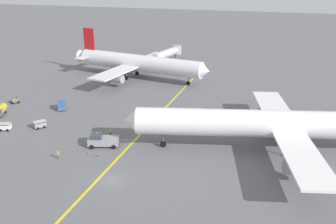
{
  "coord_description": "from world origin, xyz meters",
  "views": [
    {
      "loc": [
        25.75,
        -50.54,
        34.28
      ],
      "look_at": [
        2.54,
        24.85,
        4.0
      ],
      "focal_mm": 39.38,
      "sensor_mm": 36.0,
      "label": 1
    }
  ],
  "objects": [
    {
      "name": "taxiway_stripe",
      "position": [
        -2.44,
        10.0,
        0.0
      ],
      "size": [
        1.97,
        120.0,
        0.01
      ],
      "primitive_type": "cube",
      "rotation": [
        0.0,
        0.0,
        -0.01
      ],
      "color": "yellow",
      "rests_on": "ground"
    },
    {
      "name": "gse_container_dolly_flat",
      "position": [
        -27.94,
        28.27,
        1.17
      ],
      "size": [
        3.64,
        3.88,
        2.15
      ],
      "color": "slate",
      "rests_on": "ground"
    },
    {
      "name": "pushback_tug",
      "position": [
        -7.75,
        11.9,
        1.29
      ],
      "size": [
        9.5,
        4.73,
        3.03
      ],
      "color": "gray",
      "rests_on": "ground"
    },
    {
      "name": "airliner_being_pushed",
      "position": [
        26.26,
        20.36,
        5.71
      ],
      "size": [
        59.56,
        46.01,
        17.39
      ],
      "color": "white",
      "rests_on": "ground"
    },
    {
      "name": "traffic_cone_wingtip_starboard",
      "position": [
        -8.65,
        7.54,
        0.28
      ],
      "size": [
        0.44,
        0.44,
        0.6
      ],
      "color": "orange",
      "rests_on": "ground"
    },
    {
      "name": "jet_bridge",
      "position": [
        -16.15,
        86.7,
        4.17
      ],
      "size": [
        7.01,
        19.34,
        5.95
      ],
      "color": "#B7B7BC",
      "rests_on": "ground"
    },
    {
      "name": "airliner_at_gate_left",
      "position": [
        -19.5,
        62.66,
        5.26
      ],
      "size": [
        50.23,
        43.02,
        15.61
      ],
      "color": "silver",
      "rests_on": "ground"
    },
    {
      "name": "gse_fuel_bowser_stubby",
      "position": [
        -40.44,
        20.24,
        1.33
      ],
      "size": [
        3.71,
        5.24,
        2.4
      ],
      "color": "gold",
      "rests_on": "ground"
    },
    {
      "name": "ground_crew_marshaller_foreground",
      "position": [
        -13.54,
        4.25,
        0.82
      ],
      "size": [
        0.44,
        0.39,
        1.58
      ],
      "color": "#4C4C51",
      "rests_on": "ground"
    },
    {
      "name": "ground_crew_wing_walker_right",
      "position": [
        -8.45,
        17.1,
        0.91
      ],
      "size": [
        0.45,
        0.38,
        1.74
      ],
      "color": "black",
      "rests_on": "ground"
    },
    {
      "name": "gse_gpu_cart_small",
      "position": [
        -43.11,
        28.95,
        0.79
      ],
      "size": [
        2.56,
        2.64,
        1.9
      ],
      "color": "#666B4C",
      "rests_on": "ground"
    },
    {
      "name": "ground_plane",
      "position": [
        0.0,
        0.0,
        0.0
      ],
      "size": [
        600.0,
        600.0,
        0.0
      ],
      "primitive_type": "plane",
      "color": "slate"
    },
    {
      "name": "gse_baggage_cart_trailing",
      "position": [
        -26.02,
        16.13,
        0.86
      ],
      "size": [
        2.92,
        3.12,
        1.71
      ],
      "color": "gray",
      "rests_on": "ground"
    },
    {
      "name": "traffic_cone_nose_right",
      "position": [
        -6.6,
        7.44,
        0.28
      ],
      "size": [
        0.44,
        0.44,
        0.6
      ],
      "color": "orange",
      "rests_on": "ground"
    },
    {
      "name": "gse_baggage_cart_near_cluster",
      "position": [
        -32.89,
        12.61,
        0.86
      ],
      "size": [
        3.11,
        2.42,
        1.71
      ],
      "color": "silver",
      "rests_on": "ground"
    }
  ]
}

